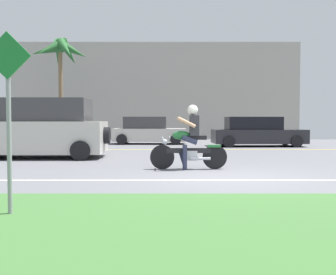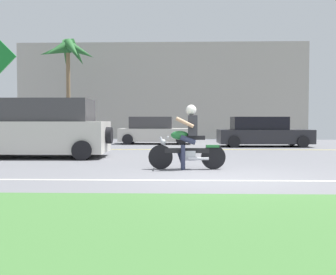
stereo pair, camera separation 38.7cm
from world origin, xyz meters
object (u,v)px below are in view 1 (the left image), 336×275
object	(u,v)px
suv_nearby	(41,129)
parked_car_2	(257,132)
parked_car_1	(149,131)
street_sign	(9,105)
palm_tree_0	(61,54)
parked_car_0	(37,131)
motorcyclist_distant	(38,136)
motorcyclist	(190,142)

from	to	relation	value
suv_nearby	parked_car_2	bearing A→B (deg)	34.78
parked_car_1	street_sign	distance (m)	16.77
parked_car_1	palm_tree_0	bearing A→B (deg)	152.86
parked_car_2	suv_nearby	bearing A→B (deg)	-145.22
parked_car_0	palm_tree_0	bearing A→B (deg)	78.07
motorcyclist_distant	street_sign	size ratio (longest dim) A/B	0.56
parked_car_2	street_sign	size ratio (longest dim) A/B	1.86
suv_nearby	street_sign	world-z (taller)	street_sign
palm_tree_0	motorcyclist	bearing A→B (deg)	-63.37
parked_car_2	palm_tree_0	xyz separation A→B (m)	(-10.94, 4.82, 4.64)
motorcyclist_distant	parked_car_0	bearing A→B (deg)	108.29
motorcyclist	suv_nearby	world-z (taller)	suv_nearby
motorcyclist_distant	street_sign	distance (m)	13.36
parked_car_1	motorcyclist	bearing A→B (deg)	-81.88
suv_nearby	motorcyclist_distant	world-z (taller)	suv_nearby
motorcyclist	palm_tree_0	size ratio (longest dim) A/B	0.32
parked_car_0	motorcyclist	bearing A→B (deg)	-55.88
parked_car_2	palm_tree_0	size ratio (longest dim) A/B	0.71
motorcyclist_distant	parked_car_1	bearing A→B (deg)	39.50
parked_car_2	street_sign	bearing A→B (deg)	-113.75
motorcyclist	parked_car_1	world-z (taller)	motorcyclist
motorcyclist_distant	motorcyclist	bearing A→B (deg)	-49.25
suv_nearby	street_sign	distance (m)	8.94
parked_car_1	suv_nearby	bearing A→B (deg)	-112.33
motorcyclist	parked_car_1	size ratio (longest dim) A/B	0.51
parked_car_2	street_sign	world-z (taller)	street_sign
motorcyclist	parked_car_1	bearing A→B (deg)	98.12
suv_nearby	parked_car_0	bearing A→B (deg)	108.75
suv_nearby	parked_car_0	xyz separation A→B (m)	(-2.75, 8.11, -0.29)
parked_car_2	motorcyclist	bearing A→B (deg)	-112.24
palm_tree_0	street_sign	bearing A→B (deg)	-77.14
suv_nearby	motorcyclist_distant	bearing A→B (deg)	109.19
parked_car_2	palm_tree_0	world-z (taller)	palm_tree_0
motorcyclist	parked_car_0	xyz separation A→B (m)	(-7.70, 11.37, -0.03)
motorcyclist	motorcyclist_distant	xyz separation A→B (m)	(-6.40, 7.43, -0.15)
parked_car_0	motorcyclist_distant	distance (m)	4.15
palm_tree_0	parked_car_0	bearing A→B (deg)	-101.93
motorcyclist	street_sign	size ratio (longest dim) A/B	0.83
motorcyclist_distant	parked_car_2	bearing A→B (deg)	10.67
parked_car_0	palm_tree_0	distance (m)	5.45
parked_car_0	motorcyclist_distant	size ratio (longest dim) A/B	3.28
parked_car_0	street_sign	world-z (taller)	street_sign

